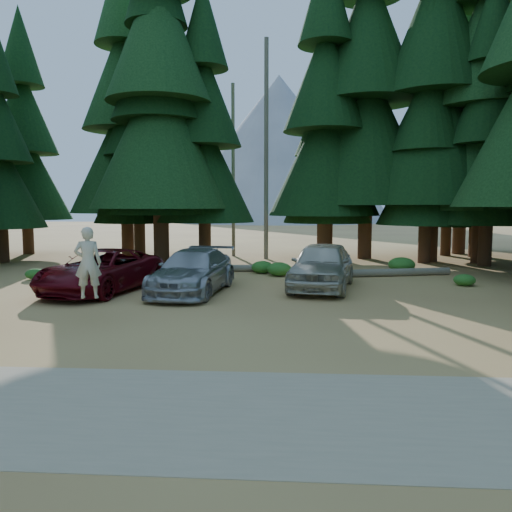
% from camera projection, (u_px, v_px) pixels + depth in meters
% --- Properties ---
extents(ground, '(160.00, 160.00, 0.00)m').
position_uv_depth(ground, '(213.00, 314.00, 13.68)').
color(ground, '#A27544').
rests_on(ground, ground).
extents(gravel_strip, '(26.00, 3.50, 0.01)m').
position_uv_depth(gravel_strip, '(144.00, 410.00, 7.22)').
color(gravel_strip, tan).
rests_on(gravel_strip, ground).
extents(forest_belt_north, '(36.00, 7.00, 22.00)m').
position_uv_depth(forest_belt_north, '(252.00, 258.00, 28.57)').
color(forest_belt_north, black).
rests_on(forest_belt_north, ground).
extents(snag_front, '(0.24, 0.24, 12.00)m').
position_uv_depth(snag_front, '(266.00, 151.00, 27.42)').
color(snag_front, '#696254').
rests_on(snag_front, ground).
extents(snag_back, '(0.20, 0.20, 10.00)m').
position_uv_depth(snag_back, '(233.00, 171.00, 29.14)').
color(snag_back, '#696254').
rests_on(snag_back, ground).
extents(mountain_peak, '(48.00, 50.00, 28.00)m').
position_uv_depth(mountain_peak, '(266.00, 157.00, 100.19)').
color(mountain_peak, gray).
rests_on(mountain_peak, ground).
extents(red_pickup, '(3.50, 5.69, 1.47)m').
position_uv_depth(red_pickup, '(102.00, 271.00, 17.18)').
color(red_pickup, '#5C0711').
rests_on(red_pickup, ground).
extents(silver_minivan_center, '(2.64, 5.28, 1.47)m').
position_uv_depth(silver_minivan_center, '(193.00, 271.00, 17.01)').
color(silver_minivan_center, '#A4A7AC').
rests_on(silver_minivan_center, ground).
extents(silver_minivan_right, '(2.92, 5.25, 1.69)m').
position_uv_depth(silver_minivan_right, '(322.00, 265.00, 17.83)').
color(silver_minivan_right, '#BAB6A5').
rests_on(silver_minivan_right, ground).
extents(frisbee_player, '(0.76, 0.59, 1.87)m').
position_uv_depth(frisbee_player, '(88.00, 262.00, 12.91)').
color(frisbee_player, beige).
rests_on(frisbee_player, ground).
extents(log_left, '(3.61, 1.86, 0.28)m').
position_uv_depth(log_left, '(133.00, 267.00, 22.97)').
color(log_left, '#696254').
rests_on(log_left, ground).
extents(log_mid, '(3.80, 0.55, 0.31)m').
position_uv_depth(log_mid, '(222.00, 268.00, 22.54)').
color(log_mid, '#696254').
rests_on(log_mid, ground).
extents(log_right, '(4.95, 1.51, 0.32)m').
position_uv_depth(log_right, '(394.00, 272.00, 21.07)').
color(log_right, '#696254').
rests_on(log_right, ground).
extents(shrub_far_left, '(1.26, 1.26, 0.70)m').
position_uv_depth(shrub_far_left, '(136.00, 269.00, 20.60)').
color(shrub_far_left, '#236A1F').
rests_on(shrub_far_left, ground).
extents(shrub_left, '(0.87, 0.87, 0.48)m').
position_uv_depth(shrub_left, '(207.00, 266.00, 22.62)').
color(shrub_left, '#236A1F').
rests_on(shrub_left, ground).
extents(shrub_center_left, '(1.12, 1.12, 0.61)m').
position_uv_depth(shrub_center_left, '(218.00, 265.00, 22.52)').
color(shrub_center_left, '#236A1F').
rests_on(shrub_center_left, ground).
extents(shrub_center_right, '(0.98, 0.98, 0.54)m').
position_uv_depth(shrub_center_right, '(263.00, 267.00, 22.01)').
color(shrub_center_right, '#236A1F').
rests_on(shrub_center_right, ground).
extents(shrub_right, '(1.05, 1.05, 0.58)m').
position_uv_depth(shrub_right, '(279.00, 269.00, 21.17)').
color(shrub_right, '#236A1F').
rests_on(shrub_right, ground).
extents(shrub_far_right, '(1.19, 1.19, 0.66)m').
position_uv_depth(shrub_far_right, '(402.00, 265.00, 22.48)').
color(shrub_far_right, '#236A1F').
rests_on(shrub_far_right, ground).
extents(shrub_edge_west, '(0.79, 0.79, 0.43)m').
position_uv_depth(shrub_edge_west, '(35.00, 274.00, 20.20)').
color(shrub_edge_west, '#236A1F').
rests_on(shrub_edge_west, ground).
extents(shrub_edge_east, '(0.78, 0.78, 0.43)m').
position_uv_depth(shrub_edge_east, '(464.00, 280.00, 18.55)').
color(shrub_edge_east, '#236A1F').
rests_on(shrub_edge_east, ground).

